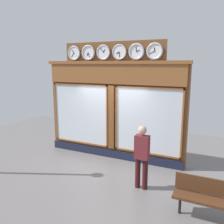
{
  "coord_description": "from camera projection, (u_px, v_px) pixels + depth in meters",
  "views": [
    {
      "loc": [
        -3.44,
        7.18,
        3.22
      ],
      "look_at": [
        0.0,
        0.0,
        1.62
      ],
      "focal_mm": 38.64,
      "sensor_mm": 36.0,
      "label": 1
    }
  ],
  "objects": [
    {
      "name": "ground_plane",
      "position": [
        63.0,
        196.0,
        5.97
      ],
      "size": [
        14.0,
        14.0,
        0.0
      ],
      "primitive_type": "plane",
      "color": "slate"
    },
    {
      "name": "shop_facade",
      "position": [
        114.0,
        108.0,
        8.21
      ],
      "size": [
        5.01,
        0.42,
        3.92
      ],
      "color": "brown",
      "rests_on": "ground_plane"
    },
    {
      "name": "pedestrian",
      "position": [
        142.0,
        155.0,
        6.18
      ],
      "size": [
        0.36,
        0.22,
        1.69
      ],
      "color": "#3A1316",
      "rests_on": "ground_plane"
    },
    {
      "name": "street_bench",
      "position": [
        208.0,
        196.0,
        5.01
      ],
      "size": [
        1.4,
        0.4,
        0.87
      ],
      "color": "#4C2B16",
      "rests_on": "ground_plane"
    }
  ]
}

